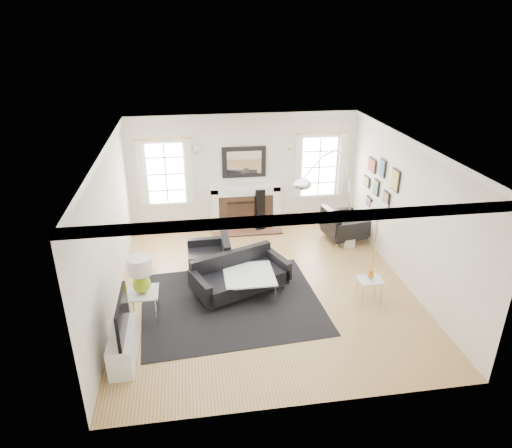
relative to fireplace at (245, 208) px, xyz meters
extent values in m
plane|color=olive|center=(0.00, -2.79, -0.54)|extent=(6.00, 6.00, 0.00)
cube|color=silver|center=(0.00, 0.21, 0.86)|extent=(5.50, 0.04, 2.80)
cube|color=silver|center=(0.00, -5.79, 0.86)|extent=(5.50, 0.04, 2.80)
cube|color=silver|center=(-2.75, -2.79, 0.86)|extent=(0.04, 6.00, 2.80)
cube|color=silver|center=(2.75, -2.79, 0.86)|extent=(0.04, 6.00, 2.80)
cube|color=white|center=(0.00, -2.79, 2.26)|extent=(5.50, 6.00, 0.02)
cube|color=white|center=(0.00, -2.79, 2.20)|extent=(5.50, 6.00, 0.12)
cube|color=white|center=(-0.75, 0.01, 0.01)|extent=(0.18, 0.38, 1.10)
cube|color=white|center=(0.75, 0.01, 0.01)|extent=(0.18, 0.38, 1.10)
cube|color=white|center=(0.00, 0.01, 0.51)|extent=(1.70, 0.38, 0.12)
cube|color=white|center=(0.00, 0.01, 0.41)|extent=(1.50, 0.34, 0.10)
cube|color=brown|center=(0.00, 0.03, -0.09)|extent=(1.30, 0.30, 0.90)
cube|color=black|center=(0.00, -0.07, -0.16)|extent=(0.90, 0.10, 0.76)
cube|color=brown|center=(0.00, -0.24, -0.52)|extent=(1.70, 0.50, 0.04)
cube|color=black|center=(0.00, 0.17, 1.11)|extent=(1.05, 0.06, 0.75)
cube|color=white|center=(0.00, 0.13, 1.11)|extent=(0.82, 0.02, 0.55)
cube|color=white|center=(-1.85, 0.18, 0.91)|extent=(1.00, 0.05, 1.60)
cube|color=white|center=(-1.85, 0.15, 0.91)|extent=(0.84, 0.02, 1.44)
cube|color=white|center=(-2.40, 0.08, 0.96)|extent=(0.14, 0.05, 1.55)
cube|color=white|center=(-1.30, 0.08, 0.96)|extent=(0.14, 0.05, 1.55)
cube|color=white|center=(1.85, 0.18, 0.91)|extent=(1.00, 0.05, 1.60)
cube|color=white|center=(1.85, 0.15, 0.91)|extent=(0.84, 0.02, 1.44)
cube|color=white|center=(1.30, 0.08, 0.96)|extent=(0.14, 0.05, 1.55)
cube|color=white|center=(2.40, 0.08, 0.96)|extent=(0.14, 0.05, 1.55)
cube|color=black|center=(2.72, -2.19, 1.31)|extent=(0.03, 0.34, 0.44)
cube|color=gold|center=(2.70, -2.19, 1.31)|extent=(0.01, 0.29, 0.39)
cube|color=black|center=(2.72, -1.54, 1.36)|extent=(0.03, 0.28, 0.38)
cube|color=teal|center=(2.70, -1.54, 1.36)|extent=(0.01, 0.23, 0.33)
cube|color=black|center=(2.72, -0.99, 1.26)|extent=(0.03, 0.40, 0.30)
cube|color=#B13736|center=(2.70, -0.99, 1.26)|extent=(0.01, 0.35, 0.25)
cube|color=black|center=(2.72, -1.89, 0.81)|extent=(0.03, 0.30, 0.30)
cube|color=#987045|center=(2.70, -1.89, 0.81)|extent=(0.01, 0.25, 0.25)
cube|color=black|center=(2.72, -1.34, 0.86)|extent=(0.03, 0.26, 0.34)
cube|color=#548B53|center=(2.70, -1.34, 0.86)|extent=(0.01, 0.21, 0.29)
cube|color=black|center=(2.72, -0.79, 0.81)|extent=(0.03, 0.32, 0.24)
cube|color=#998E41|center=(2.70, -0.79, 0.81)|extent=(0.01, 0.27, 0.19)
cube|color=black|center=(2.72, -1.64, 0.41)|extent=(0.03, 0.24, 0.30)
cube|color=#442E5C|center=(2.70, -1.64, 0.41)|extent=(0.01, 0.19, 0.25)
cube|color=black|center=(2.72, -1.04, 0.41)|extent=(0.03, 0.28, 0.22)
cube|color=#864E6B|center=(2.70, -1.04, 0.41)|extent=(0.01, 0.23, 0.17)
cube|color=white|center=(-2.45, -4.49, -0.29)|extent=(0.35, 1.00, 0.50)
cube|color=black|center=(-2.40, -4.49, 0.26)|extent=(0.05, 1.00, 0.58)
cube|color=black|center=(-0.69, -3.23, -0.54)|extent=(3.38, 2.88, 0.01)
cube|color=black|center=(-0.47, -2.88, -0.28)|extent=(1.88, 1.39, 0.28)
cube|color=black|center=(-0.60, -2.55, -0.07)|extent=(1.62, 0.77, 0.47)
cube|color=black|center=(-1.24, -3.19, -0.16)|extent=(0.43, 0.79, 0.36)
cube|color=black|center=(0.30, -2.56, -0.16)|extent=(0.43, 0.79, 0.36)
cube|color=black|center=(-1.03, -2.07, -0.26)|extent=(0.82, 0.82, 0.30)
cube|color=black|center=(-0.67, -2.07, -0.04)|extent=(0.15, 0.81, 0.50)
cube|color=black|center=(-1.03, -1.67, -0.14)|extent=(0.81, 0.13, 0.38)
cube|color=black|center=(-1.02, -2.48, -0.14)|extent=(0.81, 0.13, 0.38)
cube|color=black|center=(2.20, -0.99, -0.25)|extent=(0.94, 0.94, 0.31)
cube|color=black|center=(1.83, -1.05, -0.03)|extent=(0.27, 0.84, 0.52)
cube|color=black|center=(2.26, -1.40, -0.13)|extent=(0.83, 0.25, 0.39)
cube|color=black|center=(2.14, -0.58, -0.13)|extent=(0.83, 0.25, 0.39)
cube|color=silver|center=(-0.32, -2.94, -0.14)|extent=(0.93, 0.93, 0.02)
cylinder|color=silver|center=(-0.74, -3.37, -0.34)|extent=(0.04, 0.04, 0.41)
cylinder|color=silver|center=(0.11, -3.37, -0.34)|extent=(0.04, 0.04, 0.41)
cylinder|color=silver|center=(-0.74, -2.52, -0.34)|extent=(0.04, 0.04, 0.41)
cylinder|color=silver|center=(0.11, -2.52, -0.34)|extent=(0.04, 0.04, 0.41)
cube|color=silver|center=(-2.20, -3.52, 0.02)|extent=(0.52, 0.52, 0.02)
cylinder|color=silver|center=(-2.42, -3.74, -0.26)|extent=(0.04, 0.04, 0.57)
cylinder|color=silver|center=(-1.98, -3.74, -0.26)|extent=(0.04, 0.04, 0.57)
cylinder|color=silver|center=(-2.42, -3.30, -0.26)|extent=(0.04, 0.04, 0.57)
cylinder|color=silver|center=(-1.98, -3.30, -0.26)|extent=(0.04, 0.04, 0.57)
cube|color=silver|center=(1.80, -3.57, -0.07)|extent=(0.44, 0.37, 0.02)
cylinder|color=silver|center=(1.63, -3.71, -0.30)|extent=(0.04, 0.04, 0.48)
cylinder|color=silver|center=(1.98, -3.71, -0.30)|extent=(0.04, 0.04, 0.48)
cylinder|color=silver|center=(1.63, -3.42, -0.30)|extent=(0.04, 0.04, 0.48)
cylinder|color=silver|center=(1.98, -3.42, -0.30)|extent=(0.04, 0.04, 0.48)
sphere|color=#95B416|center=(-2.20, -3.52, 0.18)|extent=(0.31, 0.31, 0.31)
cylinder|color=#95B416|center=(-2.20, -3.52, 0.34)|extent=(0.04, 0.04, 0.12)
cylinder|color=white|center=(-2.20, -3.52, 0.54)|extent=(0.41, 0.41, 0.29)
sphere|color=#C36619|center=(1.80, -3.57, 0.02)|extent=(0.12, 0.12, 0.12)
sphere|color=#C36619|center=(1.80, -3.57, 0.10)|extent=(0.09, 0.09, 0.09)
cube|color=silver|center=(2.20, -1.22, -0.44)|extent=(0.26, 0.41, 0.21)
ellipsoid|color=silver|center=(0.75, -2.46, 1.42)|extent=(0.35, 0.35, 0.21)
cylinder|color=gold|center=(2.20, -2.73, -0.53)|extent=(0.20, 0.20, 0.03)
cylinder|color=gold|center=(2.20, -2.73, 0.16)|extent=(0.02, 0.02, 1.40)
cylinder|color=white|center=(2.20, -2.73, 0.91)|extent=(0.32, 0.32, 0.26)
cube|color=black|center=(0.32, -0.14, -0.01)|extent=(0.26, 0.26, 1.06)
camera|label=1|loc=(-1.29, -10.25, 4.21)|focal=32.00mm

